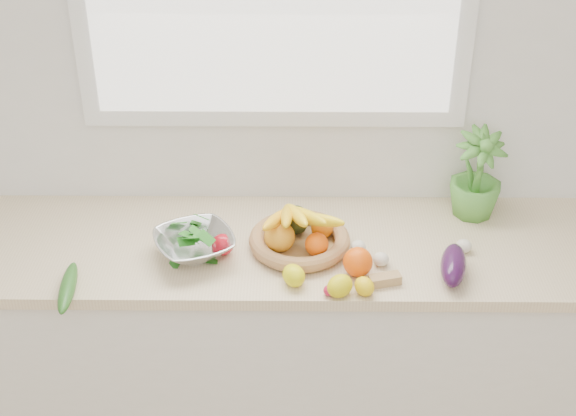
{
  "coord_description": "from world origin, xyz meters",
  "views": [
    {
      "loc": [
        0.07,
        -0.26,
        2.41
      ],
      "look_at": [
        0.05,
        1.93,
        1.05
      ],
      "focal_mm": 50.0,
      "sensor_mm": 36.0,
      "label": 1
    }
  ],
  "objects_px": {
    "cucumber": "(68,287)",
    "potted_herb": "(477,175)",
    "eggplant": "(453,265)",
    "colander_with_spinach": "(194,240)",
    "fruit_basket": "(299,235)",
    "apple": "(223,245)"
  },
  "relations": [
    {
      "from": "apple",
      "to": "fruit_basket",
      "type": "relative_size",
      "value": 0.17
    },
    {
      "from": "cucumber",
      "to": "potted_herb",
      "type": "relative_size",
      "value": 0.78
    },
    {
      "from": "fruit_basket",
      "to": "colander_with_spinach",
      "type": "relative_size",
      "value": 1.25
    },
    {
      "from": "eggplant",
      "to": "colander_with_spinach",
      "type": "xyz_separation_m",
      "value": [
        -0.82,
        0.1,
        0.02
      ]
    },
    {
      "from": "cucumber",
      "to": "colander_with_spinach",
      "type": "relative_size",
      "value": 0.77
    },
    {
      "from": "apple",
      "to": "fruit_basket",
      "type": "height_order",
      "value": "fruit_basket"
    },
    {
      "from": "apple",
      "to": "eggplant",
      "type": "relative_size",
      "value": 0.34
    },
    {
      "from": "fruit_basket",
      "to": "potted_herb",
      "type": "bearing_deg",
      "value": 19.42
    },
    {
      "from": "cucumber",
      "to": "potted_herb",
      "type": "xyz_separation_m",
      "value": [
        1.32,
        0.47,
        0.13
      ]
    },
    {
      "from": "potted_herb",
      "to": "fruit_basket",
      "type": "xyz_separation_m",
      "value": [
        -0.61,
        -0.22,
        -0.11
      ]
    },
    {
      "from": "eggplant",
      "to": "fruit_basket",
      "type": "bearing_deg",
      "value": 162.41
    },
    {
      "from": "eggplant",
      "to": "apple",
      "type": "bearing_deg",
      "value": 171.04
    },
    {
      "from": "apple",
      "to": "colander_with_spinach",
      "type": "xyz_separation_m",
      "value": [
        -0.09,
        -0.02,
        0.03
      ]
    },
    {
      "from": "eggplant",
      "to": "potted_herb",
      "type": "xyz_separation_m",
      "value": [
        0.13,
        0.37,
        0.11
      ]
    },
    {
      "from": "cucumber",
      "to": "fruit_basket",
      "type": "distance_m",
      "value": 0.75
    },
    {
      "from": "potted_herb",
      "to": "colander_with_spinach",
      "type": "xyz_separation_m",
      "value": [
        -0.95,
        -0.27,
        -0.09
      ]
    },
    {
      "from": "cucumber",
      "to": "eggplant",
      "type": "bearing_deg",
      "value": 4.83
    },
    {
      "from": "colander_with_spinach",
      "to": "potted_herb",
      "type": "bearing_deg",
      "value": 15.97
    },
    {
      "from": "apple",
      "to": "colander_with_spinach",
      "type": "bearing_deg",
      "value": -168.88
    },
    {
      "from": "potted_herb",
      "to": "cucumber",
      "type": "bearing_deg",
      "value": -160.36
    },
    {
      "from": "eggplant",
      "to": "potted_herb",
      "type": "relative_size",
      "value": 0.64
    },
    {
      "from": "eggplant",
      "to": "potted_herb",
      "type": "height_order",
      "value": "potted_herb"
    }
  ]
}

